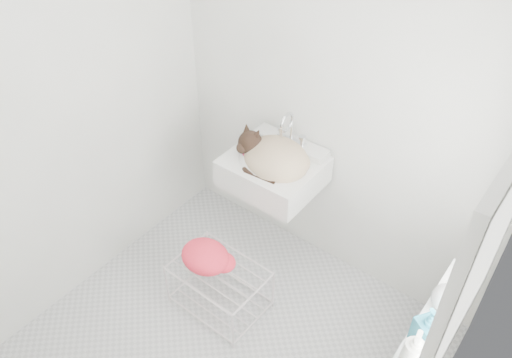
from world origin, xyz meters
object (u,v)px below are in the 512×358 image
Objects in this scene: cat at (274,157)px; wire_rack at (220,289)px; bottle_b at (423,343)px; sink at (274,160)px; bottle_c at (444,307)px.

cat reaches higher than wire_rack.
bottle_b reaches higher than wire_rack.
sink is 0.05m from cat.
bottle_b is (1.24, -0.10, 0.70)m from wire_rack.
sink reaches higher than bottle_c.
sink is at bearing 152.72° from bottle_b.
bottle_b is (1.24, -0.64, 0.00)m from sink.
cat is at bearing 87.97° from wire_rack.
sink is at bearing 136.09° from cat.
bottle_c is (0.00, 0.23, 0.00)m from bottle_b.
bottle_c is (1.24, -0.41, 0.00)m from sink.
bottle_b reaches higher than bottle_c.
sink is 1.39m from bottle_b.
wire_rack is at bearing 175.59° from bottle_b.
cat is 0.91m from wire_rack.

